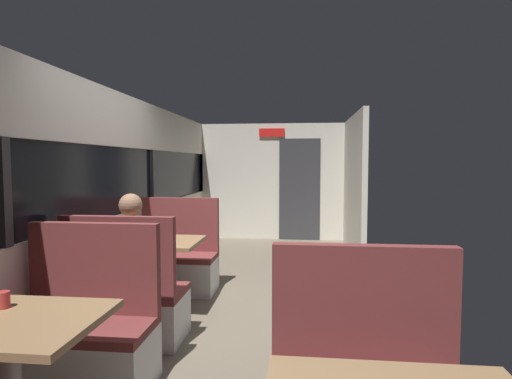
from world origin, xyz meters
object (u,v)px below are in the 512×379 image
(coffee_cup_secondary, at_px, (3,300))
(bench_near_window_facing_entry, at_px, (84,339))
(bench_mid_window_facing_end, at_px, (127,303))
(seated_passenger, at_px, (130,277))
(dining_table_near_window, at_px, (9,338))
(bench_mid_window_facing_entry, at_px, (177,263))
(coffee_cup_primary, at_px, (154,235))
(dining_table_mid_window, at_px, (155,250))

(coffee_cup_secondary, bearing_deg, bench_near_window_facing_entry, 76.55)
(bench_near_window_facing_entry, relative_size, bench_mid_window_facing_end, 1.00)
(seated_passenger, bearing_deg, coffee_cup_secondary, -95.73)
(dining_table_near_window, height_order, seated_passenger, seated_passenger)
(dining_table_near_window, distance_m, bench_near_window_facing_entry, 0.77)
(seated_passenger, bearing_deg, bench_mid_window_facing_entry, 90.00)
(bench_mid_window_facing_entry, height_order, coffee_cup_secondary, bench_mid_window_facing_entry)
(seated_passenger, height_order, coffee_cup_primary, seated_passenger)
(dining_table_mid_window, distance_m, bench_mid_window_facing_end, 0.77)
(bench_near_window_facing_entry, relative_size, dining_table_mid_window, 1.22)
(seated_passenger, xyz_separation_m, coffee_cup_secondary, (-0.13, -1.34, 0.25))
(bench_near_window_facing_entry, distance_m, dining_table_mid_window, 1.44)
(bench_near_window_facing_entry, relative_size, seated_passenger, 0.87)
(bench_near_window_facing_entry, height_order, seated_passenger, seated_passenger)
(bench_near_window_facing_entry, bearing_deg, seated_passenger, 90.00)
(bench_near_window_facing_entry, xyz_separation_m, bench_mid_window_facing_entry, (0.00, 2.11, 0.00))
(dining_table_mid_window, xyz_separation_m, bench_mid_window_facing_entry, (0.00, 0.70, -0.31))
(bench_mid_window_facing_end, distance_m, coffee_cup_secondary, 1.36)
(bench_near_window_facing_entry, relative_size, coffee_cup_secondary, 12.22)
(bench_mid_window_facing_entry, height_order, coffee_cup_primary, bench_mid_window_facing_entry)
(seated_passenger, bearing_deg, dining_table_near_window, -90.00)
(seated_passenger, xyz_separation_m, coffee_cup_primary, (-0.03, 0.68, 0.25))
(dining_table_near_window, xyz_separation_m, coffee_cup_primary, (-0.03, 2.15, 0.15))
(bench_near_window_facing_entry, bearing_deg, dining_table_mid_window, 90.00)
(bench_near_window_facing_entry, xyz_separation_m, bench_mid_window_facing_end, (0.00, 0.71, 0.00))
(dining_table_near_window, distance_m, dining_table_mid_window, 2.11)
(coffee_cup_secondary, bearing_deg, dining_table_mid_window, 86.09)
(dining_table_near_window, xyz_separation_m, seated_passenger, (0.00, 1.48, -0.10))
(dining_table_mid_window, xyz_separation_m, coffee_cup_primary, (-0.03, 0.05, 0.15))
(bench_near_window_facing_entry, height_order, coffee_cup_secondary, bench_near_window_facing_entry)
(dining_table_near_window, bearing_deg, bench_mid_window_facing_end, 90.00)
(dining_table_mid_window, distance_m, seated_passenger, 0.64)
(bench_near_window_facing_entry, xyz_separation_m, coffee_cup_secondary, (-0.13, -0.56, 0.46))
(bench_near_window_facing_entry, height_order, coffee_cup_primary, bench_near_window_facing_entry)
(seated_passenger, bearing_deg, bench_near_window_facing_entry, -90.00)
(bench_near_window_facing_entry, bearing_deg, bench_mid_window_facing_entry, 90.00)
(dining_table_near_window, xyz_separation_m, bench_mid_window_facing_end, (0.00, 1.41, -0.31))
(seated_passenger, bearing_deg, bench_mid_window_facing_end, -90.00)
(coffee_cup_secondary, bearing_deg, bench_mid_window_facing_entry, 87.11)
(bench_mid_window_facing_end, relative_size, bench_mid_window_facing_entry, 1.00)
(dining_table_near_window, xyz_separation_m, coffee_cup_secondary, (-0.13, 0.14, 0.15))
(bench_near_window_facing_entry, bearing_deg, bench_mid_window_facing_end, 90.00)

